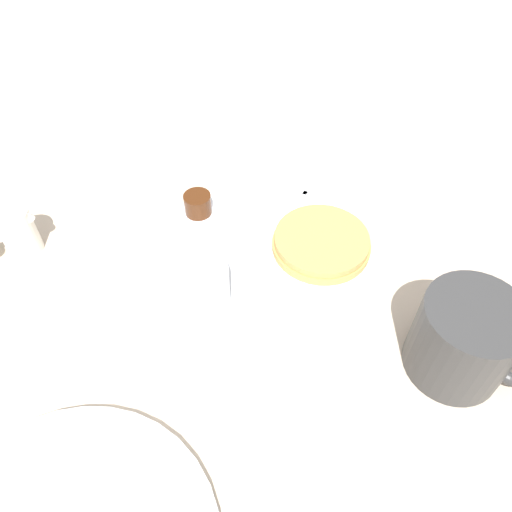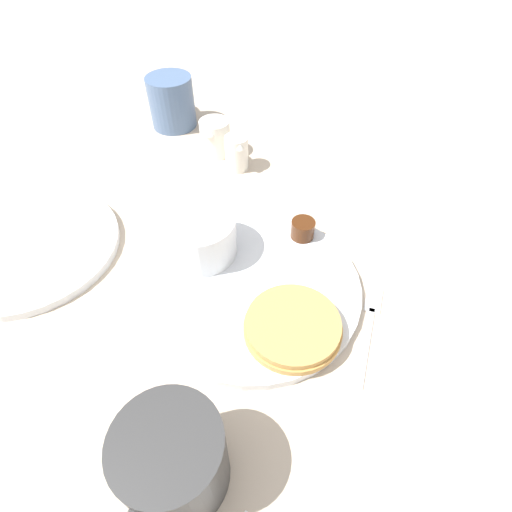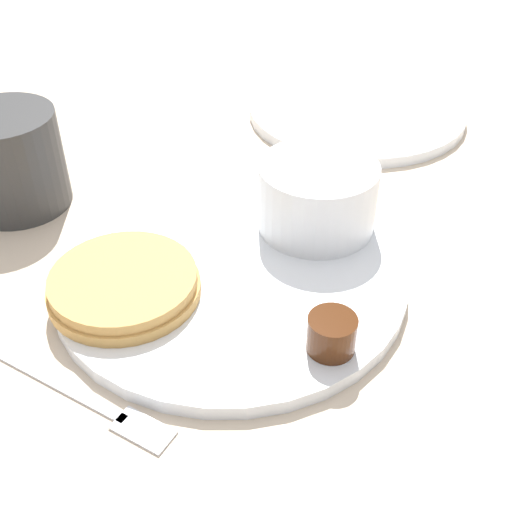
{
  "view_description": "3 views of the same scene",
  "coord_description": "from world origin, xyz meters",
  "px_view_note": "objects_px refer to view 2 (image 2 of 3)",
  "views": [
    {
      "loc": [
        -0.24,
        0.28,
        0.45
      ],
      "look_at": [
        -0.01,
        0.01,
        0.04
      ],
      "focal_mm": 35.0,
      "sensor_mm": 36.0,
      "label": 1
    },
    {
      "loc": [
        -0.29,
        -0.15,
        0.42
      ],
      "look_at": [
        0.01,
        0.0,
        0.05
      ],
      "focal_mm": 28.0,
      "sensor_mm": 36.0,
      "label": 2
    },
    {
      "loc": [
        0.27,
        -0.29,
        0.34
      ],
      "look_at": [
        0.02,
        0.01,
        0.02
      ],
      "focal_mm": 45.0,
      "sensor_mm": 36.0,
      "label": 3
    }
  ],
  "objects_px": {
    "creamer_pitcher_near": "(237,152)",
    "second_mug": "(172,101)",
    "plate": "(253,286)",
    "coffee_mug": "(171,463)",
    "creamer_pitcher_far": "(215,137)",
    "bowl": "(199,235)",
    "fork": "(370,321)"
  },
  "relations": [
    {
      "from": "fork",
      "to": "second_mug",
      "type": "bearing_deg",
      "value": 59.66
    },
    {
      "from": "creamer_pitcher_far",
      "to": "second_mug",
      "type": "bearing_deg",
      "value": 68.38
    },
    {
      "from": "fork",
      "to": "second_mug",
      "type": "xyz_separation_m",
      "value": [
        0.29,
        0.49,
        0.05
      ]
    },
    {
      "from": "plate",
      "to": "creamer_pitcher_near",
      "type": "distance_m",
      "value": 0.28
    },
    {
      "from": "creamer_pitcher_near",
      "to": "fork",
      "type": "height_order",
      "value": "creamer_pitcher_near"
    },
    {
      "from": "creamer_pitcher_far",
      "to": "second_mug",
      "type": "relative_size",
      "value": 0.75
    },
    {
      "from": "coffee_mug",
      "to": "fork",
      "type": "relative_size",
      "value": 0.88
    },
    {
      "from": "plate",
      "to": "fork",
      "type": "distance_m",
      "value": 0.15
    },
    {
      "from": "bowl",
      "to": "fork",
      "type": "relative_size",
      "value": 0.69
    },
    {
      "from": "plate",
      "to": "fork",
      "type": "bearing_deg",
      "value": -82.59
    },
    {
      "from": "plate",
      "to": "bowl",
      "type": "relative_size",
      "value": 2.8
    },
    {
      "from": "coffee_mug",
      "to": "fork",
      "type": "height_order",
      "value": "coffee_mug"
    },
    {
      "from": "coffee_mug",
      "to": "second_mug",
      "type": "relative_size",
      "value": 1.21
    },
    {
      "from": "coffee_mug",
      "to": "fork",
      "type": "xyz_separation_m",
      "value": [
        0.25,
        -0.11,
        -0.04
      ]
    },
    {
      "from": "creamer_pitcher_near",
      "to": "creamer_pitcher_far",
      "type": "xyz_separation_m",
      "value": [
        0.02,
        0.06,
        0.0
      ]
    },
    {
      "from": "coffee_mug",
      "to": "creamer_pitcher_near",
      "type": "bearing_deg",
      "value": 22.67
    },
    {
      "from": "bowl",
      "to": "creamer_pitcher_near",
      "type": "relative_size",
      "value": 1.61
    },
    {
      "from": "second_mug",
      "to": "fork",
      "type": "bearing_deg",
      "value": -120.34
    },
    {
      "from": "creamer_pitcher_near",
      "to": "second_mug",
      "type": "bearing_deg",
      "value": 68.03
    },
    {
      "from": "plate",
      "to": "second_mug",
      "type": "bearing_deg",
      "value": 47.81
    },
    {
      "from": "creamer_pitcher_near",
      "to": "second_mug",
      "type": "relative_size",
      "value": 0.59
    },
    {
      "from": "plate",
      "to": "fork",
      "type": "relative_size",
      "value": 1.92
    },
    {
      "from": "bowl",
      "to": "creamer_pitcher_far",
      "type": "bearing_deg",
      "value": 26.51
    },
    {
      "from": "bowl",
      "to": "coffee_mug",
      "type": "xyz_separation_m",
      "value": [
        -0.25,
        -0.13,
        0.0
      ]
    },
    {
      "from": "creamer_pitcher_near",
      "to": "creamer_pitcher_far",
      "type": "height_order",
      "value": "creamer_pitcher_far"
    },
    {
      "from": "creamer_pitcher_near",
      "to": "creamer_pitcher_far",
      "type": "relative_size",
      "value": 0.78
    },
    {
      "from": "coffee_mug",
      "to": "creamer_pitcher_far",
      "type": "bearing_deg",
      "value": 27.21
    },
    {
      "from": "bowl",
      "to": "coffee_mug",
      "type": "bearing_deg",
      "value": -152.13
    },
    {
      "from": "bowl",
      "to": "second_mug",
      "type": "relative_size",
      "value": 0.94
    },
    {
      "from": "coffee_mug",
      "to": "creamer_pitcher_far",
      "type": "height_order",
      "value": "coffee_mug"
    },
    {
      "from": "creamer_pitcher_far",
      "to": "second_mug",
      "type": "distance_m",
      "value": 0.14
    },
    {
      "from": "plate",
      "to": "bowl",
      "type": "xyz_separation_m",
      "value": [
        0.02,
        0.09,
        0.04
      ]
    }
  ]
}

